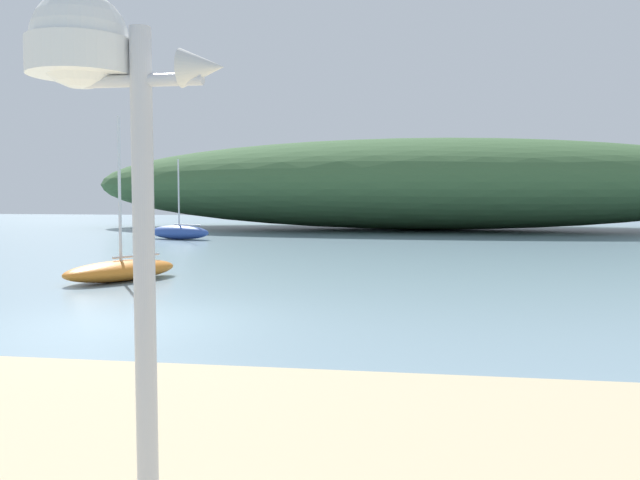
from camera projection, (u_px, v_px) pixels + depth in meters
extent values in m
plane|color=#7A99A8|center=(140.00, 322.00, 12.17)|extent=(120.00, 120.00, 0.00)
ellipsoid|color=#3D6038|center=(420.00, 184.00, 44.38)|extent=(44.43, 15.34, 5.93)
cylinder|color=silver|center=(145.00, 302.00, 3.75)|extent=(0.12, 0.12, 3.01)
cylinder|color=silver|center=(141.00, 81.00, 3.67)|extent=(0.70, 0.07, 0.07)
cylinder|color=white|center=(80.00, 58.00, 3.71)|extent=(0.58, 0.58, 0.19)
sphere|color=white|center=(80.00, 40.00, 3.71)|extent=(0.53, 0.53, 0.53)
cone|color=silver|center=(203.00, 67.00, 3.61)|extent=(0.24, 0.21, 0.21)
ellipsoid|color=#2D4C9E|center=(179.00, 232.00, 34.32)|extent=(3.65, 1.95, 0.72)
cylinder|color=silver|center=(179.00, 194.00, 34.18)|extent=(0.08, 0.08, 3.57)
cylinder|color=silver|center=(188.00, 225.00, 34.08)|extent=(1.53, 0.45, 0.06)
ellipsoid|color=orange|center=(121.00, 271.00, 17.94)|extent=(2.73, 3.64, 0.54)
cylinder|color=silver|center=(120.00, 192.00, 17.80)|extent=(0.08, 0.08, 3.98)
cylinder|color=silver|center=(137.00, 256.00, 18.32)|extent=(0.77, 1.39, 0.06)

